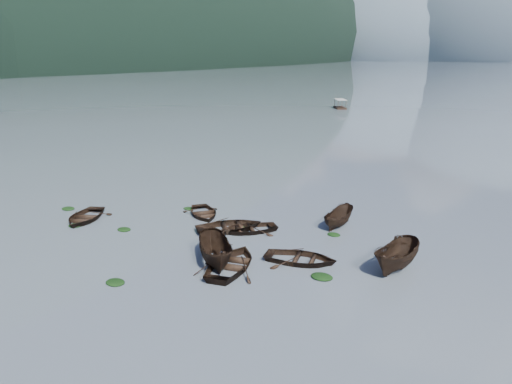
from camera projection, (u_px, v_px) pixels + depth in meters
The scene contains 20 objects.
ground_plane at pixel (144, 271), 29.20m from camera, with size 2400.00×2400.00×0.00m, color slate.
haze_mtn_a at pixel (406, 59), 890.99m from camera, with size 520.00×520.00×280.00m, color #475666.
rowboat_0 at pixel (85, 220), 38.08m from camera, with size 3.22×4.51×0.93m, color black.
rowboat_1 at pixel (230, 230), 35.88m from camera, with size 3.44×4.82×1.00m, color black.
rowboat_2 at pixel (216, 264), 30.24m from camera, with size 1.87×4.97×1.92m, color black.
rowboat_3 at pixel (232, 268), 29.63m from camera, with size 3.59×5.03×1.04m, color black.
rowboat_4 at pixel (300, 262), 30.45m from camera, with size 3.17×4.44×0.92m, color black.
rowboat_5 at pixel (396, 269), 29.53m from camera, with size 1.79×4.77×1.84m, color black.
rowboat_6 at pixel (204, 216), 39.13m from camera, with size 2.95×4.13×0.85m, color black.
rowboat_7 at pixel (248, 232), 35.65m from camera, with size 3.00×4.20×0.87m, color black.
rowboat_8 at pixel (338, 225), 36.90m from camera, with size 1.45×3.86×1.49m, color black.
weed_clump_0 at pixel (75, 226), 36.71m from camera, with size 1.00×0.82×0.22m, color black.
weed_clump_1 at pixel (124, 230), 35.91m from camera, with size 1.06×0.84×0.23m, color black.
weed_clump_2 at pixel (115, 283), 27.68m from camera, with size 1.16×0.93×0.25m, color black.
weed_clump_3 at pixel (238, 228), 36.42m from camera, with size 1.02×0.86×0.23m, color black.
weed_clump_4 at pixel (322, 278), 28.35m from camera, with size 1.29×1.03×0.27m, color black.
weed_clump_5 at pixel (68, 209), 40.66m from camera, with size 1.14×0.92×0.24m, color black.
weed_clump_6 at pixel (188, 209), 40.77m from camera, with size 0.90×0.75×0.19m, color black.
weed_clump_7 at pixel (334, 235), 34.93m from camera, with size 0.95×0.76×0.21m, color black.
pontoon_left at pixel (340, 108), 112.58m from camera, with size 2.14×5.14×1.97m, color black, non-canonical shape.
Camera 1 is at (20.18, -18.86, 12.41)m, focal length 35.00 mm.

